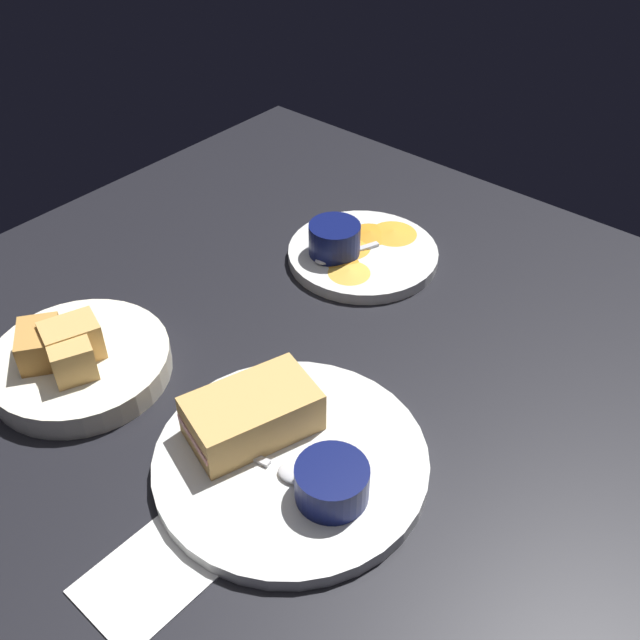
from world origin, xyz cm
name	(u,v)px	position (x,y,z in cm)	size (l,w,h in cm)	color
ground_plane	(304,399)	(0.00, 0.00, -1.50)	(110.00, 110.00, 3.00)	black
plate_sandwich_main	(291,461)	(-9.01, -6.19, 0.80)	(27.63, 27.63, 1.60)	silver
sandwich_half_near	(252,414)	(-8.96, -0.94, 4.00)	(14.79, 11.34, 4.80)	tan
ramekin_dark_sauce	(332,481)	(-10.04, -12.32, 3.62)	(7.04, 7.04, 3.74)	#0C144C
spoon_by_dark_ramekin	(282,469)	(-11.07, -6.84, 1.96)	(3.29, 9.96, 0.80)	silver
plate_chips_companion	(363,254)	(24.49, 10.64, 0.80)	(20.74, 20.74, 1.60)	silver
ramekin_light_gravy	(334,238)	(21.38, 13.23, 3.95)	(7.04, 7.04, 4.39)	#0C144C
spoon_by_gravy_ramekin	(335,257)	(20.23, 12.25, 1.96)	(9.75, 4.88, 0.80)	silver
plantain_chip_scatter	(364,246)	(25.04, 10.87, 1.90)	(18.98, 11.74, 0.60)	orange
bread_basket_rear	(77,360)	(-14.83, 21.13, 2.27)	(20.31, 20.31, 7.48)	silver
paper_napkin_folded	(147,579)	(-26.65, -5.05, 0.20)	(11.00, 9.00, 0.40)	white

